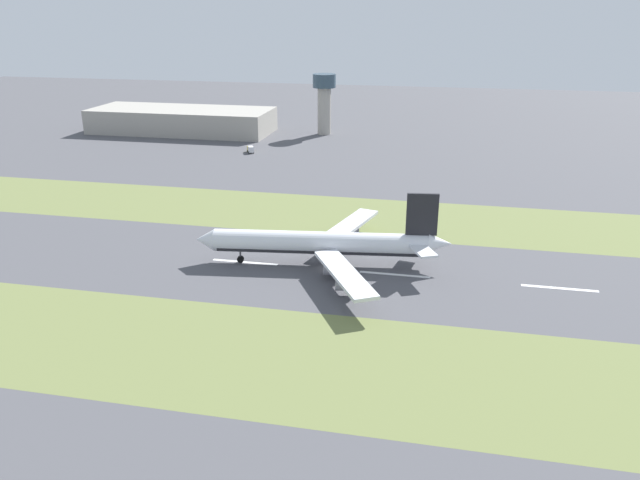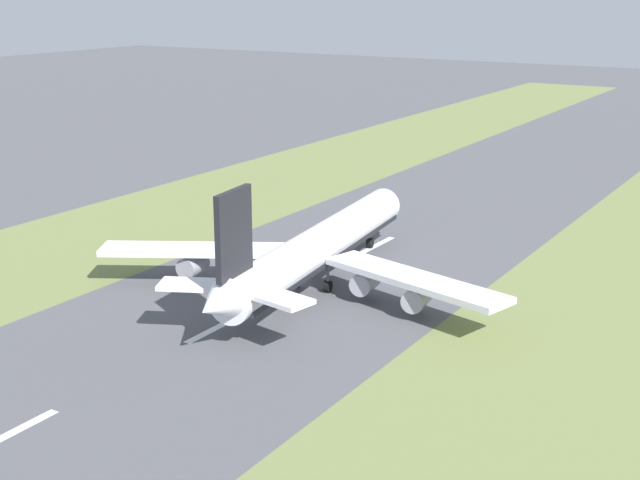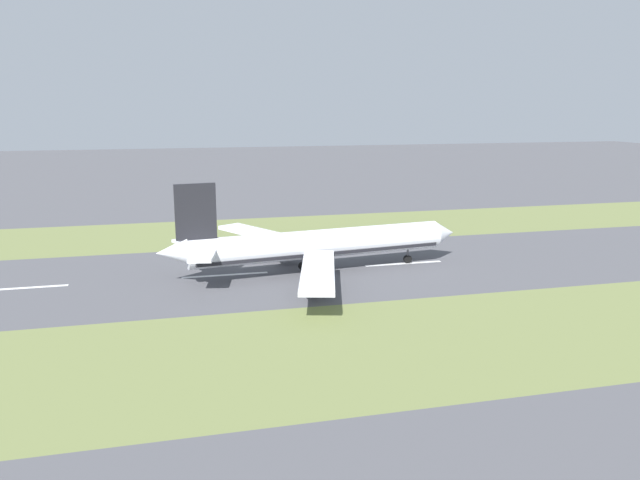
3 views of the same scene
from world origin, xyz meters
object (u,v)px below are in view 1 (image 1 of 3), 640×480
Objects in this scene: airplane_main_jet at (327,244)px; service_truck at (250,149)px; terminal_building at (182,120)px; control_tower at (324,97)px.

service_truck is at bearing 26.15° from airplane_main_jet.
airplane_main_jet is 0.69× the size of terminal_building.
control_tower is 59.30m from service_truck.
terminal_building is 15.28× the size of service_truck.
service_truck is (-50.92, 24.75, -17.62)m from control_tower.
airplane_main_jet is 201.02m from terminal_building.
airplane_main_jet is 2.15× the size of control_tower.
terminal_building reaches higher than service_truck.
control_tower is (175.86, 36.59, 13.27)m from airplane_main_jet.
airplane_main_jet is 139.25m from service_truck.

